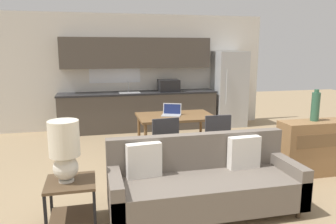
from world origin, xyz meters
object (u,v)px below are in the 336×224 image
refrigerator (229,89)px  dining_chair_near_right (215,141)px  couch (203,183)px  credenza (312,148)px  dining_chair_near_left (163,145)px  vase (315,106)px  dining_table (176,119)px  side_table (71,196)px  table_lamp (65,148)px  laptop (172,113)px

refrigerator → dining_chair_near_right: refrigerator is taller
couch → credenza: (2.00, 0.73, 0.07)m
refrigerator → couch: bearing=-117.2°
dining_chair_near_left → vase: bearing=164.6°
dining_table → couch: couch is taller
side_table → dining_chair_near_left: dining_chair_near_left is taller
side_table → dining_chair_near_left: size_ratio=0.55×
side_table → credenza: credenza is taller
vase → dining_chair_near_right: bearing=165.2°
refrigerator → dining_chair_near_left: (-2.34, -2.98, -0.41)m
refrigerator → couch: size_ratio=0.83×
credenza → dining_chair_near_right: 1.48m
couch → table_lamp: table_lamp is taller
vase → dining_chair_near_right: (-1.44, 0.38, -0.55)m
dining_chair_near_left → dining_chair_near_right: bearing=175.3°
couch → table_lamp: 1.62m
vase → refrigerator: bearing=88.5°
side_table → dining_chair_near_right: size_ratio=0.55×
vase → dining_chair_near_left: size_ratio=0.51×
laptop → dining_table: bearing=1.4°
refrigerator → credenza: size_ratio=1.80×
dining_chair_near_right → dining_chair_near_left: bearing=3.6°
dining_chair_near_right → laptop: laptop is taller
refrigerator → side_table: (-3.60, -4.09, -0.57)m
couch → table_lamp: size_ratio=3.35×
side_table → dining_chair_near_right: dining_chair_near_right is taller
dining_table → credenza: credenza is taller
vase → credenza: bearing=-122.0°
laptop → credenza: bearing=-10.9°
couch → dining_chair_near_left: (-0.24, 1.11, 0.16)m
dining_chair_near_left → couch: bearing=95.5°
vase → table_lamp: bearing=-168.2°
couch → vase: size_ratio=4.64×
table_lamp → credenza: (3.53, 0.71, -0.46)m
table_lamp → refrigerator: bearing=48.2°
refrigerator → dining_chair_near_right: (-1.52, -2.96, -0.41)m
side_table → credenza: 3.57m
couch → laptop: 2.02m
couch → dining_table: bearing=85.0°
dining_table → laptop: (-0.07, 0.03, 0.12)m
dining_table → laptop: size_ratio=3.32×
credenza → refrigerator: bearing=88.2°
credenza → laptop: size_ratio=2.60×
credenza → laptop: bearing=146.8°
credenza → couch: bearing=-160.0°
table_lamp → credenza: bearing=11.4°
refrigerator → dining_chair_near_left: refrigerator is taller
vase → dining_chair_near_left: bearing=171.2°
dining_table → dining_chair_near_left: dining_chair_near_left is taller
table_lamp → laptop: 2.55m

